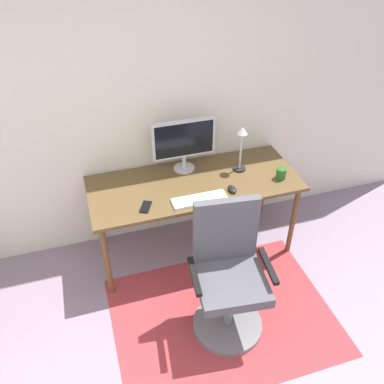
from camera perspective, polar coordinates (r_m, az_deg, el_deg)
wall_back at (r=3.32m, az=-9.99°, el=11.95°), size 6.00×0.10×2.60m
area_rug at (r=3.32m, az=4.30°, el=-16.88°), size 1.67×1.24×0.01m
desk at (r=3.37m, az=0.36°, el=0.53°), size 1.73×0.71×0.74m
monitor at (r=3.35m, az=-1.16°, el=7.18°), size 0.53×0.18×0.46m
keyboard at (r=3.13m, az=1.07°, el=-1.06°), size 0.43×0.13×0.02m
computer_mouse at (r=3.24m, az=5.66°, el=0.41°), size 0.06×0.10×0.03m
coffee_cup at (r=3.43m, az=12.39°, el=2.55°), size 0.08×0.08×0.09m
cell_phone at (r=3.08m, az=-6.52°, el=-2.09°), size 0.12×0.16×0.01m
desk_lamp at (r=3.37m, az=6.95°, el=6.85°), size 0.11×0.11×0.40m
office_chair at (r=2.94m, az=5.12°, el=-12.29°), size 0.59×0.52×1.06m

